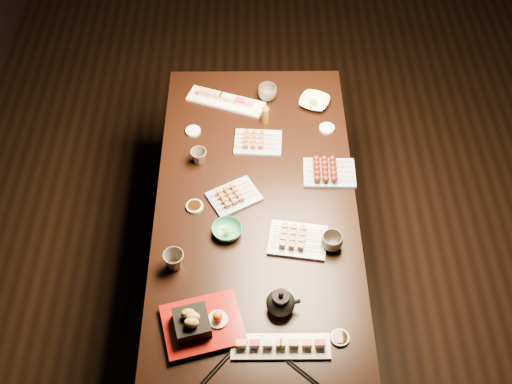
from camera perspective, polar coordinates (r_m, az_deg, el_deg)
ground at (r=3.61m, az=2.91°, el=-5.56°), size 5.00×5.00×0.00m
dining_table at (r=3.17m, az=0.01°, el=-5.20°), size 1.13×1.90×0.75m
sushi_platter_near at (r=2.48m, az=2.21°, el=-13.41°), size 0.38×0.11×0.05m
sushi_platter_far at (r=3.30m, az=-2.71°, el=8.26°), size 0.41×0.24×0.05m
yakitori_plate_center at (r=2.87m, az=-1.97°, el=-0.16°), size 0.27×0.24×0.06m
yakitori_plate_right at (r=2.73m, az=3.75°, el=-4.03°), size 0.27×0.21×0.06m
yakitori_plate_left at (r=3.09m, az=0.18°, el=4.69°), size 0.24×0.18×0.06m
tsukune_plate at (r=2.98m, az=6.56°, el=1.97°), size 0.24×0.18×0.06m
edamame_bowl_green at (r=2.76m, az=-2.59°, el=-3.44°), size 0.15×0.15×0.04m
edamame_bowl_cream at (r=3.30m, az=5.20°, el=7.95°), size 0.19×0.19×0.04m
tempura_tray at (r=2.50m, az=-4.81°, el=-11.24°), size 0.35×0.31×0.11m
teacup_near_left at (r=2.67m, az=-7.30°, el=-6.04°), size 0.10×0.10×0.08m
teacup_mid_right at (r=2.72m, az=6.77°, el=-4.40°), size 0.10×0.10×0.07m
teacup_far_left at (r=3.02m, az=-5.11°, el=3.16°), size 0.08×0.08×0.07m
teacup_far_right at (r=3.31m, az=1.02°, el=8.81°), size 0.13×0.13×0.08m
teapot at (r=2.53m, az=2.21°, el=-9.66°), size 0.14×0.14×0.12m
condiment_bottle at (r=3.17m, az=0.84°, el=7.02°), size 0.05×0.05×0.12m
sauce_dish_west at (r=2.86m, az=-5.48°, el=-1.29°), size 0.10×0.10×0.01m
sauce_dish_east at (r=3.19m, az=6.32°, el=5.65°), size 0.10×0.10×0.01m
sauce_dish_se at (r=2.53m, az=7.46°, el=-12.73°), size 0.10×0.10×0.01m
sauce_dish_nw at (r=3.18m, az=-5.62°, el=5.42°), size 0.10×0.10×0.01m
chopsticks_near at (r=2.47m, az=-3.30°, el=-15.13°), size 0.15×0.17×0.01m
chopsticks_se at (r=2.46m, az=4.73°, el=-16.10°), size 0.16×0.15×0.01m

